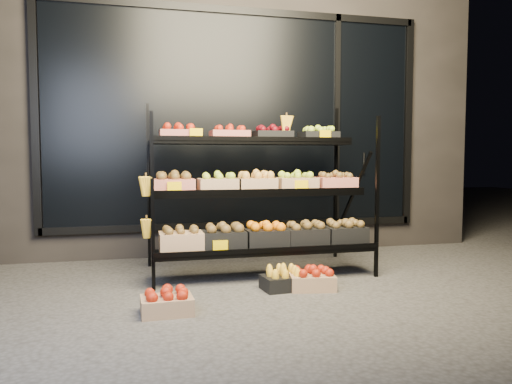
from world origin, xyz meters
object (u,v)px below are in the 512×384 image
object	(u,v)px
display_rack	(258,192)
floor_crate_midright	(312,279)
floor_crate_left	(167,302)
floor_crate_midleft	(283,279)

from	to	relation	value
display_rack	floor_crate_midright	size ratio (longest dim) A/B	5.22
floor_crate_left	floor_crate_midright	size ratio (longest dim) A/B	0.89
display_rack	floor_crate_left	size ratio (longest dim) A/B	5.87
floor_crate_left	floor_crate_midleft	distance (m)	1.09
floor_crate_left	floor_crate_midleft	xyz separation A→B (m)	(1.00, 0.43, -0.00)
floor_crate_left	floor_crate_midleft	bearing A→B (deg)	21.43
display_rack	floor_crate_midleft	world-z (taller)	display_rack
display_rack	floor_crate_left	world-z (taller)	display_rack
display_rack	floor_crate_left	distance (m)	1.60
floor_crate_midright	floor_crate_midleft	bearing A→B (deg)	179.24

